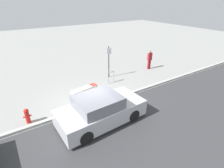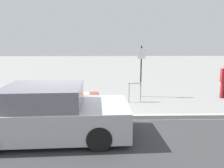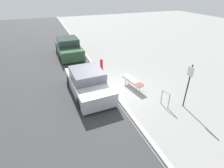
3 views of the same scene
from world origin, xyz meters
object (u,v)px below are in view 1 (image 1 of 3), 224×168
at_px(parked_car_near, 101,110).
at_px(bike_rack, 111,76).
at_px(sign_post, 109,59).
at_px(fire_hydrant, 27,115).
at_px(pedestrian, 150,59).
at_px(bench, 85,89).

bearing_deg(parked_car_near, bike_rack, 48.82).
height_order(sign_post, fire_hydrant, sign_post).
bearing_deg(parked_car_near, pedestrian, 27.51).
bearing_deg(sign_post, parked_car_near, -125.87).
bearing_deg(fire_hydrant, sign_post, 22.37).
distance_m(fire_hydrant, parked_car_near, 3.41).
height_order(bench, parked_car_near, parked_car_near).
bearing_deg(fire_hydrant, pedestrian, 12.44).
bearing_deg(bike_rack, pedestrian, 7.76).
xyz_separation_m(bench, pedestrian, (6.32, 1.24, 0.36)).
xyz_separation_m(fire_hydrant, pedestrian, (9.61, 2.12, 0.41)).
bearing_deg(sign_post, bike_rack, -113.43).
bearing_deg(sign_post, pedestrian, -5.15).
bearing_deg(fire_hydrant, bike_rack, 15.73).
xyz_separation_m(bench, bike_rack, (2.28, 0.69, 0.04)).
bearing_deg(fire_hydrant, parked_car_near, -31.00).
bearing_deg(fire_hydrant, bench, 14.99).
height_order(bench, sign_post, sign_post).
bearing_deg(sign_post, bench, -149.49).
relative_size(bike_rack, sign_post, 0.36).
height_order(bike_rack, sign_post, sign_post).
distance_m(bench, bike_rack, 2.38).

